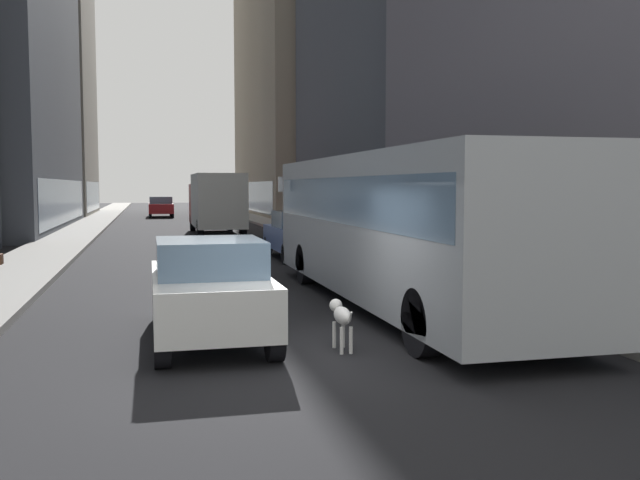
# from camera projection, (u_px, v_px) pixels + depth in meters

# --- Properties ---
(ground_plane) EXTENTS (120.00, 120.00, 0.00)m
(ground_plane) POSITION_uv_depth(u_px,v_px,m) (184.00, 225.00, 44.07)
(ground_plane) COLOR black
(sidewalk_left) EXTENTS (2.40, 110.00, 0.15)m
(sidewalk_left) POSITION_uv_depth(u_px,v_px,m) (89.00, 225.00, 42.71)
(sidewalk_left) COLOR gray
(sidewalk_left) RESTS_ON ground
(sidewalk_right) EXTENTS (2.40, 110.00, 0.15)m
(sidewalk_right) POSITION_uv_depth(u_px,v_px,m) (272.00, 222.00, 45.42)
(sidewalk_right) COLOR #9E9991
(sidewalk_right) RESTS_ON ground
(building_left_far) EXTENTS (10.48, 14.68, 31.52)m
(building_left_far) POSITION_uv_depth(u_px,v_px,m) (21.00, 22.00, 56.33)
(building_left_far) COLOR gray
(building_left_far) RESTS_ON ground
(building_right_mid) EXTENTS (9.45, 18.36, 24.22)m
(building_right_mid) POSITION_uv_depth(u_px,v_px,m) (419.00, 2.00, 36.56)
(building_right_mid) COLOR #4C515B
(building_right_mid) RESTS_ON ground
(building_right_far) EXTENTS (11.30, 22.78, 33.34)m
(building_right_far) POSITION_uv_depth(u_px,v_px,m) (317.00, 16.00, 58.30)
(building_right_far) COLOR #A0937F
(building_right_far) RESTS_ON ground
(transit_bus) EXTENTS (2.78, 11.53, 3.05)m
(transit_bus) POSITION_uv_depth(u_px,v_px,m) (397.00, 219.00, 14.14)
(transit_bus) COLOR #999EA3
(transit_bus) RESTS_ON ground
(car_red_coupe) EXTENTS (1.89, 4.66, 1.62)m
(car_red_coupe) POSITION_uv_depth(u_px,v_px,m) (161.00, 207.00, 55.20)
(car_red_coupe) COLOR red
(car_red_coupe) RESTS_ON ground
(car_blue_hatchback) EXTENTS (1.76, 4.22, 1.62)m
(car_blue_hatchback) POSITION_uv_depth(u_px,v_px,m) (299.00, 234.00, 23.44)
(car_blue_hatchback) COLOR #4C6BB7
(car_blue_hatchback) RESTS_ON ground
(car_white_van) EXTENTS (1.75, 4.14, 1.62)m
(car_white_van) POSITION_uv_depth(u_px,v_px,m) (209.00, 289.00, 11.04)
(car_white_van) COLOR silver
(car_white_van) RESTS_ON ground
(box_truck) EXTENTS (2.30, 7.50, 3.05)m
(box_truck) POSITION_uv_depth(u_px,v_px,m) (216.00, 202.00, 35.17)
(box_truck) COLOR #A51919
(box_truck) RESTS_ON ground
(dalmatian_dog) EXTENTS (0.22, 0.96, 0.72)m
(dalmatian_dog) POSITION_uv_depth(u_px,v_px,m) (341.00, 316.00, 10.37)
(dalmatian_dog) COLOR white
(dalmatian_dog) RESTS_ON ground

